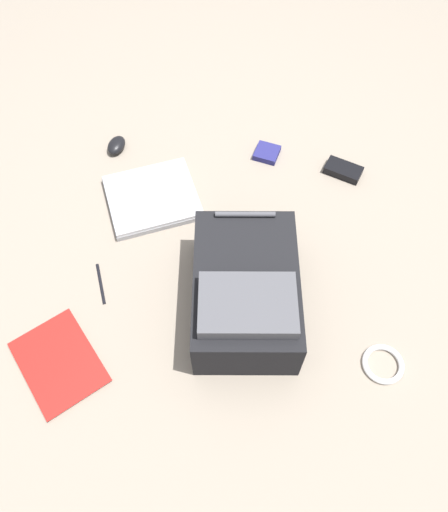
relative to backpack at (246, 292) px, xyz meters
name	(u,v)px	position (x,y,z in m)	size (l,w,h in m)	color
ground_plane	(227,252)	(-0.06, 0.19, -0.10)	(3.51, 3.51, 0.00)	gray
backpack	(246,292)	(0.00, 0.00, 0.00)	(0.32, 0.46, 0.22)	black
laptop	(152,197)	(-0.33, 0.39, -0.08)	(0.38, 0.36, 0.03)	#929296
book_blue	(59,362)	(-0.51, -0.21, -0.09)	(0.32, 0.33, 0.01)	silver
computer_mouse	(116,145)	(-0.50, 0.62, -0.08)	(0.06, 0.09, 0.04)	black
cable_coil	(383,364)	(0.40, -0.16, -0.09)	(0.12, 0.12, 0.02)	silver
power_brick	(343,170)	(0.33, 0.56, -0.08)	(0.07, 0.13, 0.03)	black
pen_black	(100,283)	(-0.45, 0.05, -0.09)	(0.01, 0.01, 0.15)	black
earbud_pouch	(267,153)	(0.05, 0.62, -0.09)	(0.08, 0.08, 0.02)	navy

